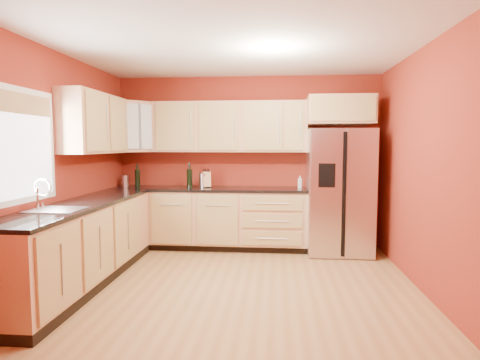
# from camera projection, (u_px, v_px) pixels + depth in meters

# --- Properties ---
(floor) EXTENTS (4.00, 4.00, 0.00)m
(floor) POSITION_uv_depth(u_px,v_px,m) (234.00, 289.00, 4.34)
(floor) COLOR #A2733F
(floor) RESTS_ON ground
(ceiling) EXTENTS (4.00, 4.00, 0.00)m
(ceiling) POSITION_uv_depth(u_px,v_px,m) (233.00, 43.00, 4.11)
(ceiling) COLOR silver
(ceiling) RESTS_ON wall_back
(wall_back) EXTENTS (4.00, 0.04, 2.60)m
(wall_back) POSITION_uv_depth(u_px,v_px,m) (247.00, 161.00, 6.21)
(wall_back) COLOR maroon
(wall_back) RESTS_ON floor
(wall_front) EXTENTS (4.00, 0.04, 2.60)m
(wall_front) POSITION_uv_depth(u_px,v_px,m) (195.00, 191.00, 2.24)
(wall_front) COLOR maroon
(wall_front) RESTS_ON floor
(wall_left) EXTENTS (0.04, 4.00, 2.60)m
(wall_left) POSITION_uv_depth(u_px,v_px,m) (53.00, 168.00, 4.40)
(wall_left) COLOR maroon
(wall_left) RESTS_ON floor
(wall_right) EXTENTS (0.04, 4.00, 2.60)m
(wall_right) POSITION_uv_depth(u_px,v_px,m) (430.00, 170.00, 4.05)
(wall_right) COLOR maroon
(wall_right) RESTS_ON floor
(base_cabinets_back) EXTENTS (2.90, 0.60, 0.88)m
(base_cabinets_back) POSITION_uv_depth(u_px,v_px,m) (209.00, 219.00, 6.04)
(base_cabinets_back) COLOR tan
(base_cabinets_back) RESTS_ON floor
(base_cabinets_left) EXTENTS (0.60, 2.80, 0.88)m
(base_cabinets_left) POSITION_uv_depth(u_px,v_px,m) (82.00, 246.00, 4.45)
(base_cabinets_left) COLOR tan
(base_cabinets_left) RESTS_ON floor
(countertop_back) EXTENTS (2.90, 0.62, 0.04)m
(countertop_back) POSITION_uv_depth(u_px,v_px,m) (209.00, 189.00, 5.99)
(countertop_back) COLOR black
(countertop_back) RESTS_ON base_cabinets_back
(countertop_left) EXTENTS (0.62, 2.80, 0.04)m
(countertop_left) POSITION_uv_depth(u_px,v_px,m) (81.00, 205.00, 4.41)
(countertop_left) COLOR black
(countertop_left) RESTS_ON base_cabinets_left
(upper_cabinets_back) EXTENTS (2.30, 0.33, 0.75)m
(upper_cabinets_back) POSITION_uv_depth(u_px,v_px,m) (230.00, 127.00, 6.02)
(upper_cabinets_back) COLOR tan
(upper_cabinets_back) RESTS_ON wall_back
(upper_cabinets_left) EXTENTS (0.33, 1.35, 0.75)m
(upper_cabinets_left) POSITION_uv_depth(u_px,v_px,m) (95.00, 124.00, 5.06)
(upper_cabinets_left) COLOR tan
(upper_cabinets_left) RESTS_ON wall_left
(corner_upper_cabinet) EXTENTS (0.67, 0.67, 0.75)m
(corner_upper_cabinet) POSITION_uv_depth(u_px,v_px,m) (134.00, 127.00, 5.99)
(corner_upper_cabinet) COLOR tan
(corner_upper_cabinet) RESTS_ON wall_back
(over_fridge_cabinet) EXTENTS (0.92, 0.60, 0.40)m
(over_fridge_cabinet) POSITION_uv_depth(u_px,v_px,m) (340.00, 110.00, 5.73)
(over_fridge_cabinet) COLOR tan
(over_fridge_cabinet) RESTS_ON wall_back
(refrigerator) EXTENTS (0.90, 0.75, 1.78)m
(refrigerator) POSITION_uv_depth(u_px,v_px,m) (339.00, 191.00, 5.75)
(refrigerator) COLOR silver
(refrigerator) RESTS_ON floor
(window) EXTENTS (0.03, 0.90, 1.00)m
(window) POSITION_uv_depth(u_px,v_px,m) (25.00, 146.00, 3.89)
(window) COLOR white
(window) RESTS_ON wall_left
(sink_faucet) EXTENTS (0.50, 0.42, 0.30)m
(sink_faucet) POSITION_uv_depth(u_px,v_px,m) (56.00, 195.00, 3.90)
(sink_faucet) COLOR silver
(sink_faucet) RESTS_ON countertop_left
(canister_left) EXTENTS (0.13, 0.13, 0.17)m
(canister_left) POSITION_uv_depth(u_px,v_px,m) (125.00, 181.00, 6.12)
(canister_left) COLOR silver
(canister_left) RESTS_ON countertop_back
(canister_right) EXTENTS (0.14, 0.14, 0.21)m
(canister_right) POSITION_uv_depth(u_px,v_px,m) (203.00, 180.00, 6.04)
(canister_right) COLOR silver
(canister_right) RESTS_ON countertop_back
(wine_bottle_a) EXTENTS (0.10, 0.10, 0.36)m
(wine_bottle_a) POSITION_uv_depth(u_px,v_px,m) (137.00, 175.00, 6.12)
(wine_bottle_a) COLOR black
(wine_bottle_a) RESTS_ON countertop_back
(wine_bottle_b) EXTENTS (0.11, 0.11, 0.37)m
(wine_bottle_b) POSITION_uv_depth(u_px,v_px,m) (190.00, 175.00, 6.03)
(wine_bottle_b) COLOR black
(wine_bottle_b) RESTS_ON countertop_back
(knife_block) EXTENTS (0.14, 0.14, 0.23)m
(knife_block) POSITION_uv_depth(u_px,v_px,m) (207.00, 180.00, 6.03)
(knife_block) COLOR tan
(knife_block) RESTS_ON countertop_back
(soap_dispenser) EXTENTS (0.08, 0.08, 0.18)m
(soap_dispenser) POSITION_uv_depth(u_px,v_px,m) (300.00, 182.00, 5.89)
(soap_dispenser) COLOR silver
(soap_dispenser) RESTS_ON countertop_back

